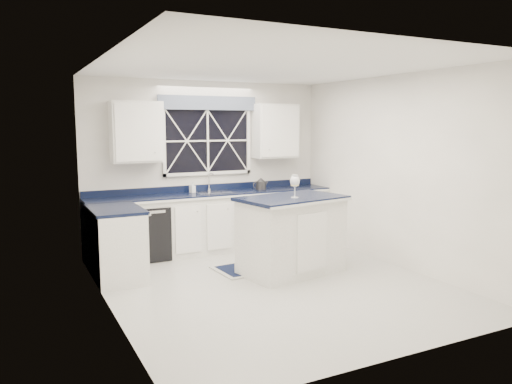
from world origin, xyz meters
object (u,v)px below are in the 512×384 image
dishwasher (147,232)px  faucet (210,181)px  island (291,235)px  wine_glass (295,182)px  kettle (261,184)px  soap_bottle (192,187)px

dishwasher → faucet: size_ratio=2.72×
faucet → island: bearing=-75.2°
wine_glass → island: bearing=78.6°
dishwasher → kettle: kettle is taller
kettle → wine_glass: bearing=-103.2°
faucet → soap_bottle: size_ratio=1.83×
wine_glass → soap_bottle: bearing=112.2°
soap_bottle → dishwasher: bearing=-169.4°
faucet → island: 1.94m
faucet → soap_bottle: (-0.31, -0.05, -0.08)m
kettle → dishwasher: bearing=178.7°
island → soap_bottle: 1.98m
faucet → kettle: bearing=-14.4°
dishwasher → island: bearing=-45.5°
dishwasher → kettle: (1.92, -0.02, 0.62)m
island → wine_glass: wine_glass is taller
faucet → wine_glass: bearing=-76.7°
dishwasher → kettle: 2.02m
kettle → wine_glass: 1.75m
kettle → wine_glass: size_ratio=0.92×
dishwasher → island: (1.57, -1.60, 0.12)m
faucet → wine_glass: wine_glass is taller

